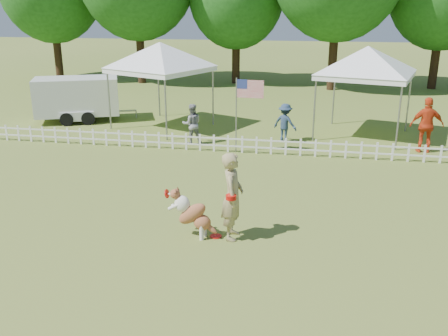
{
  "coord_description": "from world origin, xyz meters",
  "views": [
    {
      "loc": [
        2.17,
        -9.45,
        4.99
      ],
      "look_at": [
        0.04,
        2.0,
        1.1
      ],
      "focal_mm": 40.0,
      "sensor_mm": 36.0,
      "label": 1
    }
  ],
  "objects_px": {
    "canopy_tent_right": "(364,93)",
    "cargo_trailer": "(77,99)",
    "dog": "(193,214)",
    "flag_pole": "(236,116)",
    "frisbee_on_turf": "(216,236)",
    "canopy_tent_left": "(162,86)",
    "handler": "(232,196)",
    "spectator_c": "(427,125)",
    "spectator_a": "(192,124)",
    "spectator_b": "(285,123)"
  },
  "relations": [
    {
      "from": "spectator_b",
      "to": "spectator_c",
      "type": "height_order",
      "value": "spectator_c"
    },
    {
      "from": "handler",
      "to": "flag_pole",
      "type": "relative_size",
      "value": 0.76
    },
    {
      "from": "flag_pole",
      "to": "spectator_b",
      "type": "distance_m",
      "value": 2.38
    },
    {
      "from": "canopy_tent_right",
      "to": "cargo_trailer",
      "type": "height_order",
      "value": "canopy_tent_right"
    },
    {
      "from": "flag_pole",
      "to": "spectator_b",
      "type": "relative_size",
      "value": 1.8
    },
    {
      "from": "handler",
      "to": "spectator_a",
      "type": "height_order",
      "value": "handler"
    },
    {
      "from": "dog",
      "to": "canopy_tent_left",
      "type": "bearing_deg",
      "value": 116.99
    },
    {
      "from": "canopy_tent_left",
      "to": "flag_pole",
      "type": "height_order",
      "value": "canopy_tent_left"
    },
    {
      "from": "frisbee_on_turf",
      "to": "spectator_b",
      "type": "bearing_deg",
      "value": 83.54
    },
    {
      "from": "flag_pole",
      "to": "frisbee_on_turf",
      "type": "bearing_deg",
      "value": -81.42
    },
    {
      "from": "frisbee_on_turf",
      "to": "cargo_trailer",
      "type": "relative_size",
      "value": 0.06
    },
    {
      "from": "dog",
      "to": "canopy_tent_left",
      "type": "height_order",
      "value": "canopy_tent_left"
    },
    {
      "from": "spectator_c",
      "to": "handler",
      "type": "bearing_deg",
      "value": 50.5
    },
    {
      "from": "handler",
      "to": "spectator_c",
      "type": "relative_size",
      "value": 1.02
    },
    {
      "from": "spectator_a",
      "to": "spectator_b",
      "type": "bearing_deg",
      "value": 174.29
    },
    {
      "from": "dog",
      "to": "canopy_tent_left",
      "type": "xyz_separation_m",
      "value": [
        -3.74,
        9.82,
        1.15
      ]
    },
    {
      "from": "handler",
      "to": "dog",
      "type": "height_order",
      "value": "handler"
    },
    {
      "from": "spectator_b",
      "to": "frisbee_on_turf",
      "type": "bearing_deg",
      "value": 108.1
    },
    {
      "from": "cargo_trailer",
      "to": "spectator_c",
      "type": "relative_size",
      "value": 2.28
    },
    {
      "from": "spectator_a",
      "to": "spectator_c",
      "type": "xyz_separation_m",
      "value": [
        8.22,
        0.4,
        0.22
      ]
    },
    {
      "from": "canopy_tent_right",
      "to": "cargo_trailer",
      "type": "bearing_deg",
      "value": -167.06
    },
    {
      "from": "spectator_a",
      "to": "frisbee_on_turf",
      "type": "bearing_deg",
      "value": 86.9
    },
    {
      "from": "handler",
      "to": "spectator_c",
      "type": "distance_m",
      "value": 9.51
    },
    {
      "from": "frisbee_on_turf",
      "to": "flag_pole",
      "type": "height_order",
      "value": "flag_pole"
    },
    {
      "from": "dog",
      "to": "cargo_trailer",
      "type": "relative_size",
      "value": 0.25
    },
    {
      "from": "frisbee_on_turf",
      "to": "flag_pole",
      "type": "distance_m",
      "value": 6.8
    },
    {
      "from": "spectator_a",
      "to": "spectator_b",
      "type": "height_order",
      "value": "spectator_a"
    },
    {
      "from": "dog",
      "to": "flag_pole",
      "type": "bearing_deg",
      "value": 97.26
    },
    {
      "from": "canopy_tent_left",
      "to": "canopy_tent_right",
      "type": "bearing_deg",
      "value": 23.81
    },
    {
      "from": "cargo_trailer",
      "to": "flag_pole",
      "type": "height_order",
      "value": "flag_pole"
    },
    {
      "from": "frisbee_on_turf",
      "to": "spectator_b",
      "type": "distance_m",
      "value": 8.42
    },
    {
      "from": "canopy_tent_right",
      "to": "spectator_b",
      "type": "relative_size",
      "value": 2.35
    },
    {
      "from": "spectator_a",
      "to": "flag_pole",
      "type": "bearing_deg",
      "value": 135.21
    },
    {
      "from": "spectator_c",
      "to": "flag_pole",
      "type": "bearing_deg",
      "value": 5.95
    },
    {
      "from": "dog",
      "to": "spectator_b",
      "type": "bearing_deg",
      "value": 86.44
    },
    {
      "from": "handler",
      "to": "canopy_tent_right",
      "type": "height_order",
      "value": "canopy_tent_right"
    },
    {
      "from": "canopy_tent_right",
      "to": "cargo_trailer",
      "type": "xyz_separation_m",
      "value": [
        -12.04,
        0.41,
        -0.72
      ]
    },
    {
      "from": "handler",
      "to": "cargo_trailer",
      "type": "xyz_separation_m",
      "value": [
        -8.58,
        10.09,
        -0.02
      ]
    },
    {
      "from": "handler",
      "to": "frisbee_on_turf",
      "type": "relative_size",
      "value": 7.53
    },
    {
      "from": "frisbee_on_turf",
      "to": "cargo_trailer",
      "type": "height_order",
      "value": "cargo_trailer"
    },
    {
      "from": "dog",
      "to": "flag_pole",
      "type": "distance_m",
      "value": 6.77
    },
    {
      "from": "handler",
      "to": "frisbee_on_turf",
      "type": "distance_m",
      "value": 1.04
    },
    {
      "from": "handler",
      "to": "dog",
      "type": "xyz_separation_m",
      "value": [
        -0.86,
        -0.13,
        -0.43
      ]
    },
    {
      "from": "dog",
      "to": "frisbee_on_turf",
      "type": "xyz_separation_m",
      "value": [
        0.5,
        0.08,
        -0.54
      ]
    },
    {
      "from": "canopy_tent_right",
      "to": "cargo_trailer",
      "type": "relative_size",
      "value": 0.77
    },
    {
      "from": "cargo_trailer",
      "to": "handler",
      "type": "bearing_deg",
      "value": -72.25
    },
    {
      "from": "canopy_tent_right",
      "to": "spectator_c",
      "type": "distance_m",
      "value": 2.85
    },
    {
      "from": "cargo_trailer",
      "to": "spectator_a",
      "type": "distance_m",
      "value": 6.42
    },
    {
      "from": "flag_pole",
      "to": "spectator_c",
      "type": "xyz_separation_m",
      "value": [
        6.45,
        1.18,
        -0.33
      ]
    },
    {
      "from": "canopy_tent_right",
      "to": "dog",
      "type": "bearing_deg",
      "value": -98.89
    }
  ]
}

